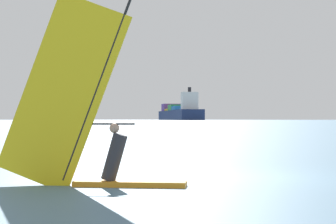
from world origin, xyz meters
name	(u,v)px	position (x,y,z in m)	size (l,w,h in m)	color
ground_plane	(233,177)	(0.00, 0.00, 0.00)	(4000.00, 4000.00, 0.00)	#476B84
windsurfer	(90,126)	(-3.24, -2.28, 1.31)	(4.25, 0.71, 4.52)	orange
cargo_ship	(179,113)	(-29.46, 799.72, 9.44)	(68.52, 209.64, 40.17)	navy
distant_headland	(204,114)	(8.03, 1314.04, 12.77)	(1097.45, 312.77, 25.54)	#756B56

